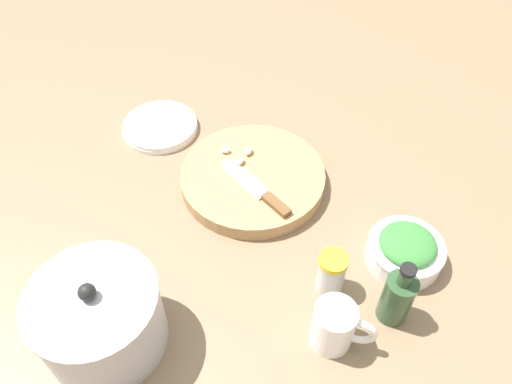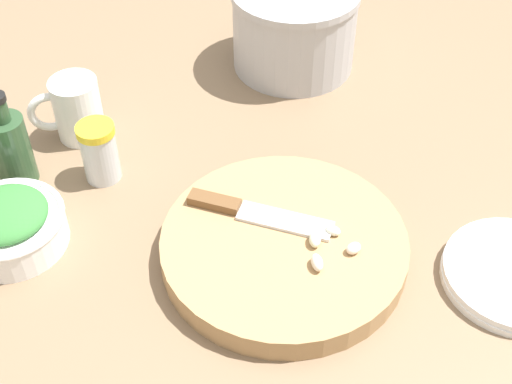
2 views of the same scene
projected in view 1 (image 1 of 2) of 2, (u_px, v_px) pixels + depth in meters
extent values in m
plane|color=#7F664C|center=(245.00, 226.00, 1.04)|extent=(5.00, 5.00, 0.00)
cylinder|color=tan|center=(253.00, 178.00, 1.11)|extent=(0.32, 0.32, 0.04)
cube|color=brown|center=(276.00, 205.00, 1.03)|extent=(0.07, 0.05, 0.01)
cube|color=silver|center=(245.00, 180.00, 1.08)|extent=(0.13, 0.08, 0.01)
ellipsoid|color=white|center=(249.00, 151.00, 1.13)|extent=(0.02, 0.03, 0.02)
ellipsoid|color=silver|center=(227.00, 162.00, 1.11)|extent=(0.02, 0.02, 0.01)
ellipsoid|color=white|center=(226.00, 150.00, 1.13)|extent=(0.03, 0.02, 0.01)
ellipsoid|color=#E9ECC5|center=(240.00, 161.00, 1.11)|extent=(0.02, 0.03, 0.02)
cylinder|color=white|center=(405.00, 253.00, 0.97)|extent=(0.15, 0.15, 0.05)
torus|color=white|center=(407.00, 246.00, 0.95)|extent=(0.15, 0.15, 0.01)
ellipsoid|color=#387A38|center=(408.00, 244.00, 0.95)|extent=(0.11, 0.11, 0.03)
cylinder|color=silver|center=(331.00, 275.00, 0.92)|extent=(0.05, 0.05, 0.08)
cylinder|color=yellow|center=(334.00, 260.00, 0.88)|extent=(0.05, 0.05, 0.01)
cylinder|color=white|center=(333.00, 326.00, 0.84)|extent=(0.07, 0.07, 0.10)
torus|color=white|center=(357.00, 332.00, 0.83)|extent=(0.07, 0.03, 0.07)
cylinder|color=white|center=(161.00, 128.00, 1.24)|extent=(0.18, 0.18, 0.01)
cylinder|color=white|center=(160.00, 125.00, 1.23)|extent=(0.18, 0.18, 0.01)
cylinder|color=#2D4C2D|center=(397.00, 299.00, 0.87)|extent=(0.05, 0.05, 0.11)
cylinder|color=#2D4C2D|center=(406.00, 277.00, 0.82)|extent=(0.02, 0.02, 0.03)
cylinder|color=black|center=(409.00, 270.00, 0.80)|extent=(0.03, 0.03, 0.01)
cylinder|color=#B2B2B7|center=(101.00, 320.00, 0.83)|extent=(0.21, 0.21, 0.13)
cylinder|color=#B2B2B7|center=(90.00, 299.00, 0.77)|extent=(0.21, 0.21, 0.01)
sphere|color=black|center=(87.00, 292.00, 0.76)|extent=(0.03, 0.03, 0.03)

